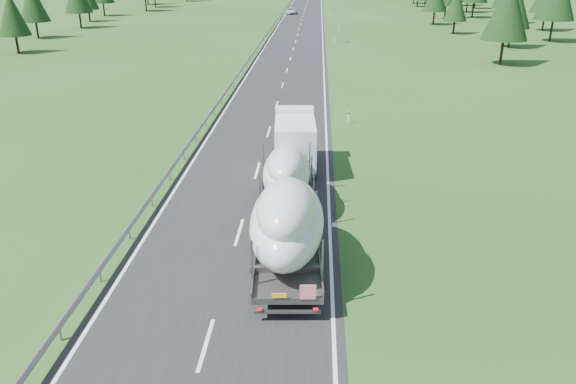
{
  "coord_description": "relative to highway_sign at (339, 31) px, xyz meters",
  "views": [
    {
      "loc": [
        3.8,
        -16.3,
        12.78
      ],
      "look_at": [
        2.45,
        9.58,
        2.03
      ],
      "focal_mm": 35.0,
      "sensor_mm": 36.0,
      "label": 1
    }
  ],
  "objects": [
    {
      "name": "ground",
      "position": [
        -7.2,
        -80.0,
        -1.81
      ],
      "size": [
        400.0,
        400.0,
        0.0
      ],
      "primitive_type": "plane",
      "color": "#214517",
      "rests_on": "ground"
    },
    {
      "name": "guardrail",
      "position": [
        -12.5,
        19.94,
        -1.21
      ],
      "size": [
        0.1,
        400.0,
        0.76
      ],
      "color": "slate",
      "rests_on": "ground"
    },
    {
      "name": "highway_sign",
      "position": [
        0.0,
        0.0,
        0.0
      ],
      "size": [
        0.08,
        0.9,
        2.6
      ],
      "color": "slate",
      "rests_on": "ground"
    },
    {
      "name": "road_surface",
      "position": [
        -7.2,
        20.0,
        -1.8
      ],
      "size": [
        10.0,
        400.0,
        0.02
      ],
      "primitive_type": "cube",
      "color": "black",
      "rests_on": "ground"
    },
    {
      "name": "marker_posts",
      "position": [
        -0.7,
        75.0,
        -1.27
      ],
      "size": [
        0.13,
        350.08,
        1.0
      ],
      "color": "silver",
      "rests_on": "ground"
    },
    {
      "name": "boat_truck",
      "position": [
        -4.75,
        -70.11,
        0.5
      ],
      "size": [
        3.56,
        19.73,
        4.5
      ],
      "color": "silver",
      "rests_on": "ground"
    },
    {
      "name": "distant_van",
      "position": [
        -10.3,
        52.68,
        -1.07
      ],
      "size": [
        2.46,
        5.32,
        1.48
      ],
      "primitive_type": "imported",
      "rotation": [
        0.0,
        0.0,
        -0.0
      ],
      "color": "silver",
      "rests_on": "ground"
    }
  ]
}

